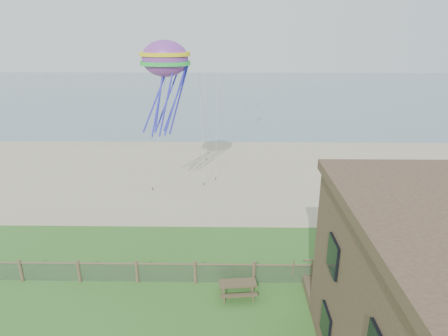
{
  "coord_description": "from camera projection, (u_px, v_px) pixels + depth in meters",
  "views": [
    {
      "loc": [
        1.74,
        -11.35,
        12.61
      ],
      "look_at": [
        1.44,
        8.0,
        5.59
      ],
      "focal_mm": 32.0,
      "sensor_mm": 36.0,
      "label": 1
    }
  ],
  "objects": [
    {
      "name": "picnic_table",
      "position": [
        238.0,
        289.0,
        19.53
      ],
      "size": [
        1.92,
        1.52,
        0.76
      ],
      "primitive_type": null,
      "rotation": [
        0.0,
        0.0,
        0.1
      ],
      "color": "brown",
      "rests_on": "ground"
    },
    {
      "name": "ocean",
      "position": [
        221.0,
        93.0,
        77.03
      ],
      "size": [
        160.0,
        68.0,
        0.02
      ],
      "primitive_type": "cube",
      "color": "slate",
      "rests_on": "ground"
    },
    {
      "name": "sand_beach",
      "position": [
        210.0,
        173.0,
        35.67
      ],
      "size": [
        72.0,
        20.0,
        0.02
      ],
      "primitive_type": "cube",
      "color": "tan",
      "rests_on": "ground"
    },
    {
      "name": "octopus_kite",
      "position": [
        166.0,
        86.0,
        26.28
      ],
      "size": [
        3.41,
        2.51,
        6.75
      ],
      "primitive_type": null,
      "rotation": [
        0.0,
        0.0,
        0.06
      ],
      "color": "#EF2568"
    },
    {
      "name": "chainlink_fence",
      "position": [
        195.0,
        273.0,
        20.44
      ],
      "size": [
        36.2,
        0.2,
        1.25
      ],
      "primitive_type": null,
      "color": "#4C402B",
      "rests_on": "ground"
    }
  ]
}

